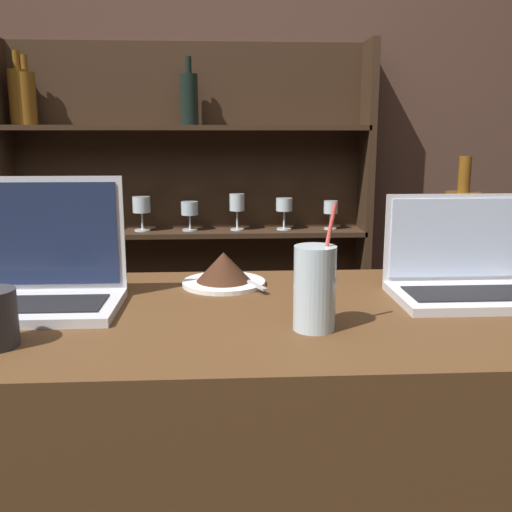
% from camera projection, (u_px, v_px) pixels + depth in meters
% --- Properties ---
extents(back_wall, '(7.00, 0.06, 2.70)m').
position_uv_depth(back_wall, '(206.00, 127.00, 2.37)').
color(back_wall, '#4C3328').
rests_on(back_wall, ground_plane).
extents(back_shelf, '(1.47, 0.18, 1.68)m').
position_uv_depth(back_shelf, '(186.00, 240.00, 2.38)').
color(back_shelf, '#332114').
rests_on(back_shelf, ground_plane).
extents(laptop_near, '(0.34, 0.21, 0.25)m').
position_uv_depth(laptop_near, '(34.00, 277.00, 1.12)').
color(laptop_near, silver).
rests_on(laptop_near, bar_counter).
extents(laptop_far, '(0.30, 0.21, 0.21)m').
position_uv_depth(laptop_far, '(463.00, 275.00, 1.20)').
color(laptop_far, silver).
rests_on(laptop_far, bar_counter).
extents(cake_plate, '(0.19, 0.19, 0.08)m').
position_uv_depth(cake_plate, '(224.00, 271.00, 1.29)').
color(cake_plate, white).
rests_on(cake_plate, bar_counter).
extents(water_glass, '(0.07, 0.07, 0.22)m').
position_uv_depth(water_glass, '(315.00, 288.00, 0.99)').
color(water_glass, silver).
rests_on(water_glass, bar_counter).
extents(wine_bottle_amber, '(0.08, 0.08, 0.29)m').
position_uv_depth(wine_bottle_amber, '(460.00, 234.00, 1.32)').
color(wine_bottle_amber, brown).
rests_on(wine_bottle_amber, bar_counter).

